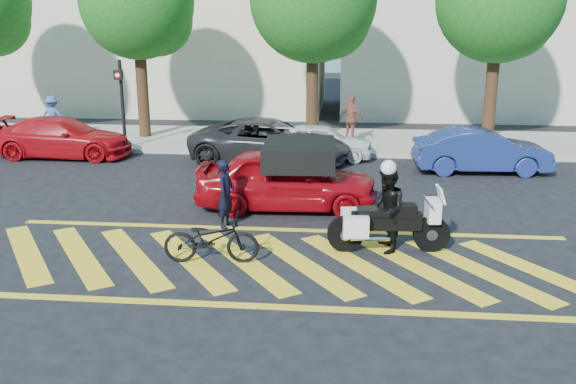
# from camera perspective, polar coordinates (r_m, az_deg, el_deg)

# --- Properties ---
(ground) EXTENTS (90.00, 90.00, 0.00)m
(ground) POSITION_cam_1_polar(r_m,az_deg,el_deg) (11.79, -1.18, -6.58)
(ground) COLOR black
(ground) RESTS_ON ground
(sidewalk) EXTENTS (60.00, 5.00, 0.15)m
(sidewalk) POSITION_cam_1_polar(r_m,az_deg,el_deg) (23.29, 2.22, 4.80)
(sidewalk) COLOR #9E998E
(sidewalk) RESTS_ON ground
(crosswalk) EXTENTS (12.33, 4.00, 0.01)m
(crosswalk) POSITION_cam_1_polar(r_m,az_deg,el_deg) (11.79, -1.37, -6.56)
(crosswalk) COLOR yellow
(crosswalk) RESTS_ON ground
(building_left) EXTENTS (16.00, 8.00, 10.00)m
(building_left) POSITION_cam_1_polar(r_m,az_deg,el_deg) (33.16, -11.25, 16.32)
(building_left) COLOR beige
(building_left) RESTS_ON ground
(tree_left) EXTENTS (4.20, 4.20, 7.26)m
(tree_left) POSITION_cam_1_polar(r_m,az_deg,el_deg) (24.15, -13.59, 16.52)
(tree_left) COLOR black
(tree_left) RESTS_ON ground
(tree_center) EXTENTS (4.60, 4.60, 7.56)m
(tree_center) POSITION_cam_1_polar(r_m,az_deg,el_deg) (22.94, 2.70, 17.24)
(tree_center) COLOR black
(tree_center) RESTS_ON ground
(tree_right) EXTENTS (4.40, 4.40, 7.41)m
(tree_right) POSITION_cam_1_polar(r_m,az_deg,el_deg) (23.52, 19.40, 16.25)
(tree_right) COLOR black
(tree_right) RESTS_ON ground
(signal_pole) EXTENTS (0.28, 0.43, 3.20)m
(signal_pole) POSITION_cam_1_polar(r_m,az_deg,el_deg) (22.14, -15.32, 8.53)
(signal_pole) COLOR black
(signal_pole) RESTS_ON ground
(officer_bike) EXTENTS (0.46, 0.62, 1.55)m
(officer_bike) POSITION_cam_1_polar(r_m,az_deg,el_deg) (13.59, -5.83, -0.17)
(officer_bike) COLOR black
(officer_bike) RESTS_ON ground
(bicycle) EXTENTS (1.87, 0.79, 0.96)m
(bicycle) POSITION_cam_1_polar(r_m,az_deg,el_deg) (11.71, -7.19, -4.36)
(bicycle) COLOR black
(bicycle) RESTS_ON ground
(police_motorcycle) EXTENTS (2.45, 0.81, 1.08)m
(police_motorcycle) POSITION_cam_1_polar(r_m,az_deg,el_deg) (12.29, 9.23, -2.92)
(police_motorcycle) COLOR black
(police_motorcycle) RESTS_ON ground
(officer_moto) EXTENTS (0.73, 0.90, 1.73)m
(officer_moto) POSITION_cam_1_polar(r_m,az_deg,el_deg) (12.21, 9.21, -1.67)
(officer_moto) COLOR black
(officer_moto) RESTS_ON ground
(red_convertible) EXTENTS (4.47, 1.94, 1.50)m
(red_convertible) POSITION_cam_1_polar(r_m,az_deg,el_deg) (14.88, -0.11, 1.22)
(red_convertible) COLOR #96060F
(red_convertible) RESTS_ON ground
(parked_left) EXTENTS (4.66, 1.92, 1.35)m
(parked_left) POSITION_cam_1_polar(r_m,az_deg,el_deg) (22.07, -20.37, 4.81)
(parked_left) COLOR #B10A13
(parked_left) RESTS_ON ground
(parked_mid_left) EXTENTS (5.35, 2.84, 1.43)m
(parked_mid_left) POSITION_cam_1_polar(r_m,az_deg,el_deg) (19.80, -1.66, 4.76)
(parked_mid_left) COLOR black
(parked_mid_left) RESTS_ON ground
(parked_mid_right) EXTENTS (3.52, 1.43, 1.20)m
(parked_mid_right) POSITION_cam_1_polar(r_m,az_deg,el_deg) (20.42, 3.04, 4.74)
(parked_mid_right) COLOR white
(parked_mid_right) RESTS_ON ground
(parked_right) EXTENTS (4.13, 1.61, 1.34)m
(parked_right) POSITION_cam_1_polar(r_m,az_deg,el_deg) (19.46, 17.67, 3.69)
(parked_right) COLOR navy
(parked_right) RESTS_ON ground
(pedestrian_left) EXTENTS (1.02, 0.59, 1.56)m
(pedestrian_left) POSITION_cam_1_polar(r_m,az_deg,el_deg) (25.42, -21.11, 6.65)
(pedestrian_left) COLOR #365794
(pedestrian_left) RESTS_ON sidewalk
(pedestrian_right) EXTENTS (1.07, 0.93, 1.73)m
(pedestrian_right) POSITION_cam_1_polar(r_m,az_deg,el_deg) (22.65, 5.96, 6.83)
(pedestrian_right) COLOR #925242
(pedestrian_right) RESTS_ON sidewalk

